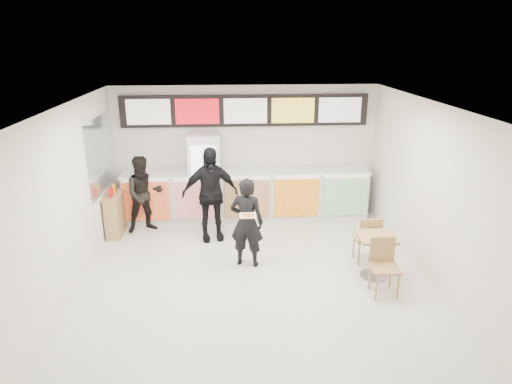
{
  "coord_description": "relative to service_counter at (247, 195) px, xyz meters",
  "views": [
    {
      "loc": [
        -0.46,
        -6.76,
        4.0
      ],
      "look_at": [
        0.09,
        1.2,
        1.28
      ],
      "focal_mm": 32.0,
      "sensor_mm": 36.0,
      "label": 1
    }
  ],
  "objects": [
    {
      "name": "cafe_table",
      "position": [
        2.09,
        -2.87,
        -0.03
      ],
      "size": [
        0.65,
        1.6,
        0.93
      ],
      "rotation": [
        0.0,
        0.0,
        -0.04
      ],
      "color": "#A77D4C",
      "rests_on": "floor"
    },
    {
      "name": "drinks_fridge",
      "position": [
        -0.93,
        0.02,
        0.43
      ],
      "size": [
        0.7,
        0.67,
        2.0
      ],
      "color": "white",
      "rests_on": "floor"
    },
    {
      "name": "wall_right",
      "position": [
        3.0,
        -3.09,
        0.93
      ],
      "size": [
        0.0,
        7.0,
        7.0
      ],
      "primitive_type": "plane",
      "rotation": [
        1.57,
        0.0,
        -1.57
      ],
      "color": "silver",
      "rests_on": "floor"
    },
    {
      "name": "customer_left",
      "position": [
        -2.21,
        -0.55,
        0.26
      ],
      "size": [
        0.98,
        0.87,
        1.66
      ],
      "primitive_type": "imported",
      "rotation": [
        0.0,
        0.0,
        0.36
      ],
      "color": "black",
      "rests_on": "floor"
    },
    {
      "name": "condiment_ledge",
      "position": [
        -2.82,
        -0.7,
        -0.12
      ],
      "size": [
        0.32,
        0.8,
        1.06
      ],
      "color": "#A77D4C",
      "rests_on": "floor"
    },
    {
      "name": "mirror_panel",
      "position": [
        -2.99,
        -0.64,
        1.18
      ],
      "size": [
        0.01,
        2.0,
        1.5
      ],
      "primitive_type": "cube",
      "color": "#B2B7BF",
      "rests_on": "wall_left"
    },
    {
      "name": "wall_left",
      "position": [
        -3.0,
        -3.09,
        0.93
      ],
      "size": [
        0.0,
        7.0,
        7.0
      ],
      "primitive_type": "plane",
      "rotation": [
        1.57,
        0.0,
        1.57
      ],
      "color": "silver",
      "rests_on": "floor"
    },
    {
      "name": "floor",
      "position": [
        -0.0,
        -3.09,
        -0.57
      ],
      "size": [
        7.0,
        7.0,
        0.0
      ],
      "primitive_type": "plane",
      "color": "beige",
      "rests_on": "ground"
    },
    {
      "name": "pizza_slice",
      "position": [
        -0.11,
        -2.72,
        0.58
      ],
      "size": [
        0.36,
        0.36,
        0.02
      ],
      "color": "beige",
      "rests_on": "customer_main"
    },
    {
      "name": "ceiling",
      "position": [
        -0.0,
        -3.09,
        2.43
      ],
      "size": [
        7.0,
        7.0,
        0.0
      ],
      "primitive_type": "plane",
      "rotation": [
        3.14,
        0.0,
        0.0
      ],
      "color": "white",
      "rests_on": "wall_back"
    },
    {
      "name": "service_counter",
      "position": [
        0.0,
        0.0,
        0.0
      ],
      "size": [
        5.56,
        0.77,
        1.14
      ],
      "color": "silver",
      "rests_on": "floor"
    },
    {
      "name": "menu_board",
      "position": [
        0.0,
        0.32,
        1.88
      ],
      "size": [
        5.5,
        0.14,
        0.7
      ],
      "color": "black",
      "rests_on": "wall_back"
    },
    {
      "name": "customer_mid",
      "position": [
        -0.79,
        -1.07,
        0.41
      ],
      "size": [
        1.21,
        0.67,
        1.96
      ],
      "primitive_type": "imported",
      "rotation": [
        0.0,
        0.0,
        0.18
      ],
      "color": "black",
      "rests_on": "floor"
    },
    {
      "name": "wall_back",
      "position": [
        -0.0,
        0.41,
        0.93
      ],
      "size": [
        6.0,
        0.0,
        6.0
      ],
      "primitive_type": "plane",
      "rotation": [
        1.57,
        0.0,
        0.0
      ],
      "color": "silver",
      "rests_on": "floor"
    },
    {
      "name": "customer_main",
      "position": [
        -0.11,
        -2.27,
        0.26
      ],
      "size": [
        0.69,
        0.55,
        1.67
      ],
      "primitive_type": "imported",
      "rotation": [
        0.0,
        0.0,
        2.87
      ],
      "color": "black",
      "rests_on": "floor"
    }
  ]
}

